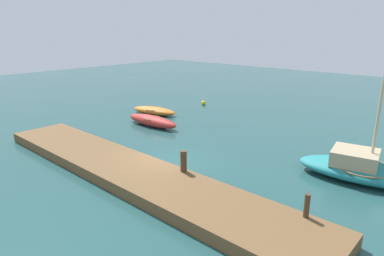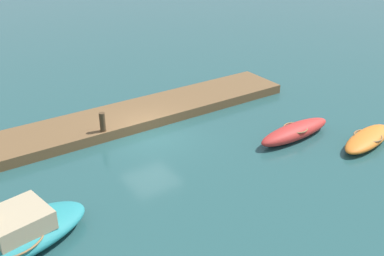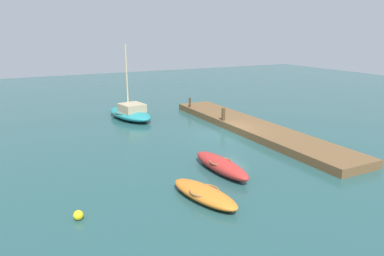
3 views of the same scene
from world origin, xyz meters
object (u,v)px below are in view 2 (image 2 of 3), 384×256
rowboat_red (295,131)px  rowboat_orange (367,139)px  sailboat_teal (10,236)px  mooring_post_west (102,122)px

rowboat_red → rowboat_orange: 3.36m
rowboat_red → sailboat_teal: size_ratio=0.74×
rowboat_orange → mooring_post_west: bearing=-48.1°
rowboat_orange → mooring_post_west: mooring_post_west is taller
rowboat_red → mooring_post_west: size_ratio=4.74×
sailboat_teal → mooring_post_west: (-5.72, -5.47, 0.45)m
sailboat_teal → mooring_post_west: sailboat_teal is taller
rowboat_red → sailboat_teal: sailboat_teal is taller
rowboat_red → mooring_post_west: bearing=-35.4°
rowboat_orange → sailboat_teal: bearing=-19.0°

